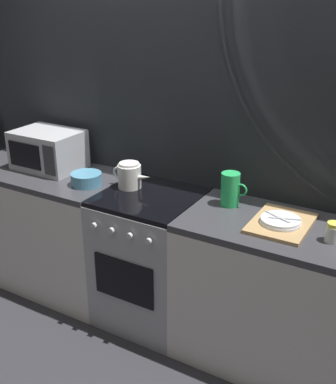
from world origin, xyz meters
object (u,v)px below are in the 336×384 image
(kettle, at_px, (130,175))
(dish_pile, at_px, (281,222))
(spice_jar, at_px, (333,233))
(microwave, at_px, (48,150))
(mixing_bowl, at_px, (86,179))
(pitcher, at_px, (230,189))
(stove_unit, at_px, (150,258))

(kettle, relative_size, dish_pile, 0.71)
(dish_pile, bearing_deg, spice_jar, -9.27)
(microwave, height_order, dish_pile, microwave)
(kettle, xyz_separation_m, dish_pile, (1.01, -0.04, -0.06))
(microwave, relative_size, mixing_bowl, 2.30)
(kettle, distance_m, pitcher, 0.67)
(pitcher, bearing_deg, spice_jar, -13.90)
(microwave, distance_m, spice_jar, 1.99)
(stove_unit, bearing_deg, pitcher, 13.40)
(microwave, height_order, pitcher, microwave)
(stove_unit, distance_m, dish_pile, 0.96)
(microwave, relative_size, spice_jar, 4.38)
(spice_jar, bearing_deg, microwave, 177.03)
(dish_pile, bearing_deg, pitcher, 162.49)
(microwave, relative_size, dish_pile, 1.15)
(microwave, xyz_separation_m, spice_jar, (1.99, -0.10, -0.08))
(microwave, bearing_deg, pitcher, 2.16)
(microwave, bearing_deg, kettle, -1.30)
(kettle, xyz_separation_m, pitcher, (0.66, 0.07, 0.02))
(kettle, distance_m, dish_pile, 1.01)
(kettle, bearing_deg, microwave, 178.70)
(microwave, bearing_deg, mixing_bowl, -15.74)
(stove_unit, relative_size, dish_pile, 2.25)
(microwave, bearing_deg, dish_pile, -1.93)
(stove_unit, height_order, kettle, kettle)
(dish_pile, bearing_deg, kettle, 177.64)
(spice_jar, bearing_deg, kettle, 176.13)
(pitcher, height_order, spice_jar, pitcher)
(stove_unit, relative_size, spice_jar, 8.57)
(kettle, distance_m, spice_jar, 1.29)
(stove_unit, bearing_deg, kettle, 164.55)
(pitcher, bearing_deg, stove_unit, -166.60)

